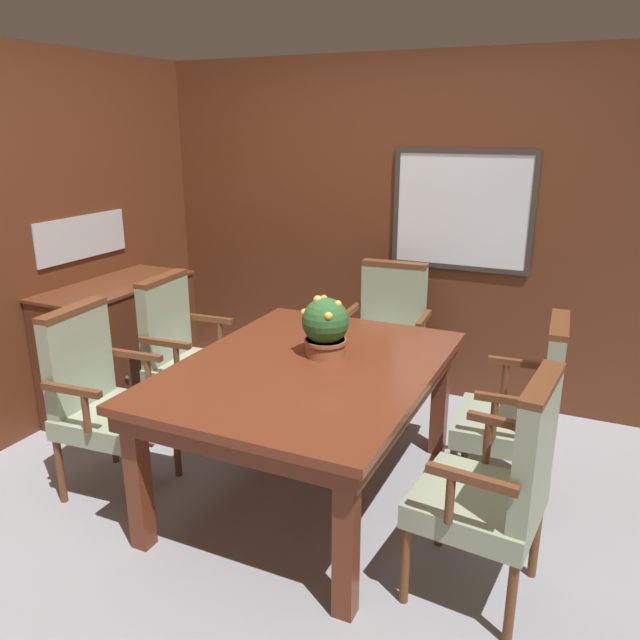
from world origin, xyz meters
TOP-DOWN VIEW (x-y plane):
  - ground_plane at (0.00, 0.00)m, footprint 14.00×14.00m
  - wall_back at (0.01, 1.81)m, footprint 7.20×0.08m
  - wall_left at (-1.84, 0.00)m, footprint 0.08×7.20m
  - dining_table at (0.15, 0.13)m, footprint 1.28×1.71m
  - chair_right_near at (1.21, -0.25)m, footprint 0.55×0.59m
  - chair_left_near at (-0.91, -0.27)m, footprint 0.55×0.58m
  - chair_head_far at (0.17, 1.39)m, footprint 0.58×0.54m
  - chair_left_far at (-0.92, 0.49)m, footprint 0.54×0.58m
  - chair_right_far at (1.21, 0.53)m, footprint 0.54×0.58m
  - potted_plant at (0.18, 0.29)m, footprint 0.25×0.26m
  - sideboard_cabinet at (-1.55, 0.59)m, footprint 0.54×1.13m

SIDE VIEW (x-z plane):
  - ground_plane at x=0.00m, z-range 0.00..0.00m
  - sideboard_cabinet at x=-1.55m, z-range 0.00..0.92m
  - chair_right_near at x=1.21m, z-range 0.04..1.09m
  - chair_left_near at x=-0.91m, z-range 0.04..1.09m
  - chair_head_far at x=0.17m, z-range 0.04..1.09m
  - chair_left_far at x=-0.92m, z-range 0.04..1.09m
  - chair_right_far at x=1.21m, z-range 0.04..1.09m
  - dining_table at x=0.15m, z-range 0.29..1.07m
  - potted_plant at x=0.18m, z-range 0.77..1.10m
  - wall_left at x=-1.84m, z-range 0.00..2.45m
  - wall_back at x=0.01m, z-range 0.00..2.45m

